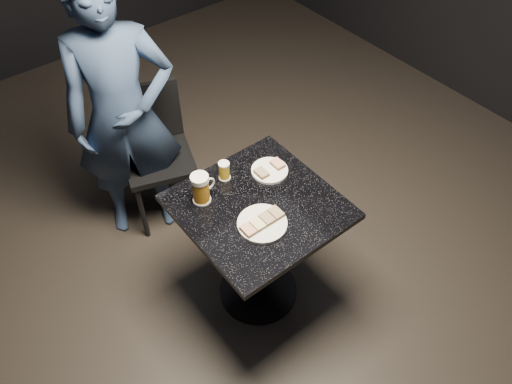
{
  "coord_description": "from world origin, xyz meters",
  "views": [
    {
      "loc": [
        -0.96,
        -1.2,
        2.49
      ],
      "look_at": [
        0.0,
        0.02,
        0.82
      ],
      "focal_mm": 35.0,
      "sensor_mm": 36.0,
      "label": 1
    }
  ],
  "objects_px": {
    "plate_large": "(262,224)",
    "chair": "(155,147)",
    "patron": "(123,117)",
    "beer_mug": "(201,188)",
    "plate_small": "(270,171)",
    "table": "(258,237)",
    "beer_tumbler": "(224,171)"
  },
  "relations": [
    {
      "from": "beer_mug",
      "to": "table",
      "type": "bearing_deg",
      "value": -44.7
    },
    {
      "from": "patron",
      "to": "chair",
      "type": "xyz_separation_m",
      "value": [
        0.16,
        0.02,
        -0.32
      ]
    },
    {
      "from": "patron",
      "to": "chair",
      "type": "height_order",
      "value": "patron"
    },
    {
      "from": "patron",
      "to": "beer_tumbler",
      "type": "height_order",
      "value": "patron"
    },
    {
      "from": "table",
      "to": "beer_mug",
      "type": "distance_m",
      "value": 0.42
    },
    {
      "from": "chair",
      "to": "beer_tumbler",
      "type": "bearing_deg",
      "value": -86.78
    },
    {
      "from": "chair",
      "to": "beer_mug",
      "type": "bearing_deg",
      "value": -100.1
    },
    {
      "from": "plate_small",
      "to": "beer_tumbler",
      "type": "distance_m",
      "value": 0.23
    },
    {
      "from": "beer_mug",
      "to": "patron",
      "type": "bearing_deg",
      "value": 92.17
    },
    {
      "from": "plate_small",
      "to": "table",
      "type": "distance_m",
      "value": 0.34
    },
    {
      "from": "plate_large",
      "to": "chair",
      "type": "distance_m",
      "value": 1.05
    },
    {
      "from": "plate_small",
      "to": "beer_mug",
      "type": "relative_size",
      "value": 1.15
    },
    {
      "from": "patron",
      "to": "beer_mug",
      "type": "bearing_deg",
      "value": -64.86
    },
    {
      "from": "table",
      "to": "beer_tumbler",
      "type": "distance_m",
      "value": 0.38
    },
    {
      "from": "beer_mug",
      "to": "chair",
      "type": "distance_m",
      "value": 0.81
    },
    {
      "from": "plate_large",
      "to": "beer_tumbler",
      "type": "distance_m",
      "value": 0.35
    },
    {
      "from": "plate_large",
      "to": "plate_small",
      "type": "relative_size",
      "value": 1.24
    },
    {
      "from": "plate_small",
      "to": "chair",
      "type": "xyz_separation_m",
      "value": [
        -0.24,
        0.78,
        -0.26
      ]
    },
    {
      "from": "plate_large",
      "to": "plate_small",
      "type": "distance_m",
      "value": 0.34
    },
    {
      "from": "plate_large",
      "to": "beer_mug",
      "type": "distance_m",
      "value": 0.32
    },
    {
      "from": "plate_large",
      "to": "plate_small",
      "type": "bearing_deg",
      "value": 45.14
    },
    {
      "from": "plate_small",
      "to": "table",
      "type": "height_order",
      "value": "plate_small"
    },
    {
      "from": "plate_small",
      "to": "table",
      "type": "relative_size",
      "value": 0.24
    },
    {
      "from": "table",
      "to": "plate_small",
      "type": "bearing_deg",
      "value": 37.71
    },
    {
      "from": "plate_large",
      "to": "table",
      "type": "relative_size",
      "value": 0.3
    },
    {
      "from": "beer_tumbler",
      "to": "table",
      "type": "bearing_deg",
      "value": -84.93
    },
    {
      "from": "table",
      "to": "chair",
      "type": "bearing_deg",
      "value": 93.71
    },
    {
      "from": "beer_mug",
      "to": "beer_tumbler",
      "type": "distance_m",
      "value": 0.18
    },
    {
      "from": "patron",
      "to": "plate_large",
      "type": "bearing_deg",
      "value": -58.21
    },
    {
      "from": "plate_large",
      "to": "table",
      "type": "bearing_deg",
      "value": 59.18
    },
    {
      "from": "plate_small",
      "to": "patron",
      "type": "distance_m",
      "value": 0.85
    },
    {
      "from": "beer_mug",
      "to": "plate_small",
      "type": "bearing_deg",
      "value": -7.63
    }
  ]
}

